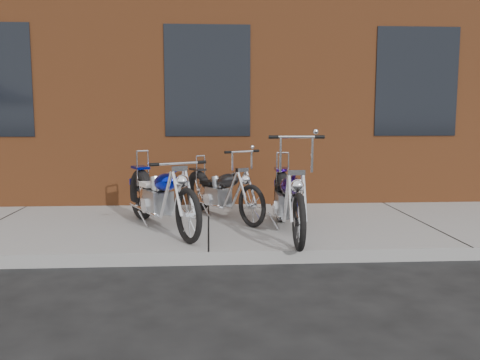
{
  "coord_description": "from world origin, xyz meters",
  "views": [
    {
      "loc": [
        0.01,
        -5.44,
        1.64
      ],
      "look_at": [
        0.4,
        0.8,
        0.84
      ],
      "focal_mm": 38.0,
      "sensor_mm": 36.0,
      "label": 1
    }
  ],
  "objects": [
    {
      "name": "chopper_purple",
      "position": [
        1.01,
        0.83,
        0.56
      ],
      "size": [
        0.55,
        2.26,
        1.27
      ],
      "rotation": [
        0.0,
        0.0,
        -1.59
      ],
      "color": "black",
      "rests_on": "sidewalk"
    },
    {
      "name": "chopper_third",
      "position": [
        0.19,
        1.87,
        0.51
      ],
      "size": [
        1.14,
        1.76,
        1.02
      ],
      "rotation": [
        0.0,
        0.0,
        -1.02
      ],
      "color": "black",
      "rests_on": "sidewalk"
    },
    {
      "name": "ground",
      "position": [
        0.0,
        0.0,
        0.0
      ],
      "size": [
        120.0,
        120.0,
        0.0
      ],
      "primitive_type": "plane",
      "color": "black",
      "rests_on": "ground"
    },
    {
      "name": "building_brick",
      "position": [
        0.0,
        8.0,
        4.0
      ],
      "size": [
        22.0,
        10.0,
        8.0
      ],
      "primitive_type": "cube",
      "color": "brown",
      "rests_on": "ground"
    },
    {
      "name": "chopper_blue",
      "position": [
        -0.62,
        1.17,
        0.56
      ],
      "size": [
        1.14,
        2.1,
        1.0
      ],
      "rotation": [
        0.0,
        0.0,
        -1.1
      ],
      "color": "black",
      "rests_on": "sidewalk"
    },
    {
      "name": "sidewalk",
      "position": [
        0.0,
        1.5,
        0.07
      ],
      "size": [
        22.0,
        3.0,
        0.15
      ],
      "primitive_type": "cube",
      "color": "#9A958F",
      "rests_on": "ground"
    }
  ]
}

